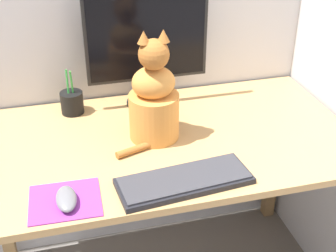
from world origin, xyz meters
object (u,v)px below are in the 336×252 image
object	(u,v)px
computer_mouse_left	(66,199)
pen_cup	(72,102)
keyboard	(184,181)
cat	(154,100)
monitor	(147,43)

from	to	relation	value
computer_mouse_left	pen_cup	bearing A→B (deg)	83.46
keyboard	cat	bearing A→B (deg)	89.36
cat	keyboard	bearing A→B (deg)	-83.72
monitor	cat	distance (m)	0.27
cat	monitor	bearing A→B (deg)	83.67
monitor	computer_mouse_left	world-z (taller)	monitor
monitor	computer_mouse_left	bearing A→B (deg)	-123.38
monitor	computer_mouse_left	size ratio (longest dim) A/B	3.99
cat	pen_cup	xyz separation A→B (m)	(-0.26, 0.25, -0.10)
monitor	cat	xyz separation A→B (m)	(-0.03, -0.25, -0.11)
monitor	pen_cup	xyz separation A→B (m)	(-0.29, 0.00, -0.21)
monitor	keyboard	size ratio (longest dim) A/B	1.11
monitor	cat	size ratio (longest dim) A/B	1.18
computer_mouse_left	cat	world-z (taller)	cat
keyboard	computer_mouse_left	bearing A→B (deg)	175.94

